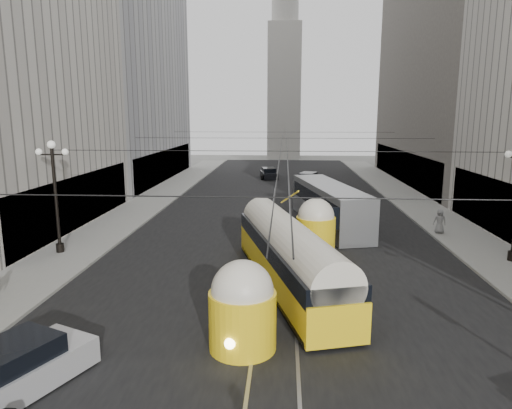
# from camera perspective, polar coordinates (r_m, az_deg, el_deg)

# --- Properties ---
(road) EXTENTS (20.00, 85.00, 0.02)m
(road) POSITION_cam_1_polar(r_m,az_deg,el_deg) (39.78, 3.18, -0.35)
(road) COLOR black
(road) RESTS_ON ground
(sidewalk_left) EXTENTS (4.00, 72.00, 0.15)m
(sidewalk_left) POSITION_cam_1_polar(r_m,az_deg,el_deg) (44.90, -12.28, 0.83)
(sidewalk_left) COLOR gray
(sidewalk_left) RESTS_ON ground
(sidewalk_right) EXTENTS (4.00, 72.00, 0.15)m
(sidewalk_right) POSITION_cam_1_polar(r_m,az_deg,el_deg) (44.77, 18.76, 0.46)
(sidewalk_right) COLOR gray
(sidewalk_right) RESTS_ON ground
(rail_left) EXTENTS (0.12, 85.00, 0.04)m
(rail_left) POSITION_cam_1_polar(r_m,az_deg,el_deg) (39.79, 2.10, -0.34)
(rail_left) COLOR gray
(rail_left) RESTS_ON ground
(rail_right) EXTENTS (0.12, 85.00, 0.04)m
(rail_right) POSITION_cam_1_polar(r_m,az_deg,el_deg) (39.78, 4.26, -0.36)
(rail_right) COLOR gray
(rail_right) RESTS_ON ground
(building_left_far) EXTENTS (12.60, 28.60, 28.60)m
(building_left_far) POSITION_cam_1_polar(r_m,az_deg,el_deg) (58.48, -17.45, 16.92)
(building_left_far) COLOR #999999
(building_left_far) RESTS_ON ground
(building_right_far) EXTENTS (12.60, 32.60, 32.60)m
(building_right_far) POSITION_cam_1_polar(r_m,az_deg,el_deg) (58.56, 24.61, 18.42)
(building_right_far) COLOR #514C47
(building_right_far) RESTS_ON ground
(distant_tower) EXTENTS (6.00, 6.00, 31.36)m
(distant_tower) POSITION_cam_1_polar(r_m,az_deg,el_deg) (86.77, 3.57, 15.77)
(distant_tower) COLOR #B2AFA8
(distant_tower) RESTS_ON ground
(lamppost_left_mid) EXTENTS (1.86, 0.44, 6.37)m
(lamppost_left_mid) POSITION_cam_1_polar(r_m,az_deg,el_deg) (27.96, -23.81, 1.63)
(lamppost_left_mid) COLOR black
(lamppost_left_mid) RESTS_ON sidewalk_left
(catenary) EXTENTS (25.00, 72.00, 0.23)m
(catenary) POSITION_cam_1_polar(r_m,az_deg,el_deg) (38.03, 3.44, 8.06)
(catenary) COLOR black
(catenary) RESTS_ON ground
(streetcar) EXTENTS (5.54, 14.21, 3.19)m
(streetcar) POSITION_cam_1_polar(r_m,az_deg,el_deg) (21.25, 4.14, -6.26)
(streetcar) COLOR yellow
(streetcar) RESTS_ON ground
(city_bus) EXTENTS (4.92, 12.13, 2.99)m
(city_bus) POSITION_cam_1_polar(r_m,az_deg,el_deg) (33.20, 9.14, 0.11)
(city_bus) COLOR gray
(city_bus) RESTS_ON ground
(sedan_silver) EXTENTS (3.77, 5.21, 1.52)m
(sedan_silver) POSITION_cam_1_polar(r_m,az_deg,el_deg) (15.51, -28.42, -17.98)
(sedan_silver) COLOR silver
(sedan_silver) RESTS_ON ground
(sedan_white_far) EXTENTS (3.26, 4.78, 1.40)m
(sedan_white_far) POSITION_cam_1_polar(r_m,az_deg,el_deg) (53.00, 6.48, 3.17)
(sedan_white_far) COLOR silver
(sedan_white_far) RESTS_ON ground
(sedan_dark_far) EXTENTS (2.49, 4.51, 1.35)m
(sedan_dark_far) POSITION_cam_1_polar(r_m,az_deg,el_deg) (57.93, 1.60, 3.89)
(sedan_dark_far) COLOR black
(sedan_dark_far) RESTS_ON ground
(pedestrian_sidewalk_right) EXTENTS (0.85, 0.57, 1.64)m
(pedestrian_sidewalk_right) POSITION_cam_1_polar(r_m,az_deg,el_deg) (32.68, 21.99, -1.94)
(pedestrian_sidewalk_right) COLOR gray
(pedestrian_sidewalk_right) RESTS_ON sidewalk_right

